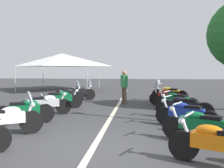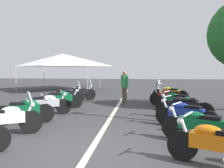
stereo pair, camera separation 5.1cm
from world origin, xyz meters
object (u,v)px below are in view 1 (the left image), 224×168
object	(u,v)px
motorcycle_right_row_1	(201,126)
motorcycle_right_row_4	(176,101)
motorcycle_right_row_0	(218,144)
motorcycle_left_row_3	(45,104)
motorcycle_left_row_1	(5,119)
motorcycle_left_row_6	(78,93)
motorcycle_right_row_2	(186,113)
motorcycle_left_row_4	(60,99)
motorcycle_right_row_3	(183,106)
motorcycle_left_row_5	(66,95)
bystander_2	(124,84)
motorcycle_right_row_6	(169,93)
motorcycle_left_row_2	(25,110)
event_tent	(62,60)
motorcycle_right_row_5	(168,97)

from	to	relation	value
motorcycle_right_row_1	motorcycle_right_row_4	bearing A→B (deg)	-61.61
motorcycle_right_row_0	motorcycle_left_row_3	bearing A→B (deg)	-16.24
motorcycle_left_row_1	motorcycle_right_row_1	size ratio (longest dim) A/B	0.97
motorcycle_left_row_6	motorcycle_left_row_1	bearing A→B (deg)	-120.82
motorcycle_left_row_6	motorcycle_right_row_1	xyz separation A→B (m)	(-7.90, -5.18, -0.03)
motorcycle_right_row_2	motorcycle_left_row_4	bearing A→B (deg)	-2.34
motorcycle_left_row_1	motorcycle_left_row_6	xyz separation A→B (m)	(7.85, -0.10, -0.00)
motorcycle_right_row_3	motorcycle_left_row_1	bearing A→B (deg)	55.29
motorcycle_left_row_5	bystander_2	distance (m)	3.17
motorcycle_left_row_4	motorcycle_right_row_4	distance (m)	5.33
motorcycle_right_row_3	motorcycle_right_row_6	bearing A→B (deg)	-64.88
motorcycle_left_row_2	motorcycle_left_row_5	world-z (taller)	motorcycle_left_row_5
bystander_2	motorcycle_right_row_4	bearing A→B (deg)	91.00
motorcycle_left_row_6	bystander_2	size ratio (longest dim) A/B	1.10
motorcycle_right_row_1	motorcycle_right_row_3	world-z (taller)	motorcycle_right_row_3
motorcycle_right_row_4	motorcycle_right_row_1	bearing A→B (deg)	124.64
motorcycle_left_row_3	motorcycle_left_row_4	distance (m)	1.67
event_tent	bystander_2	bearing A→B (deg)	-143.05
motorcycle_right_row_5	event_tent	bearing A→B (deg)	-21.11
bystander_2	event_tent	distance (m)	10.07
motorcycle_left_row_4	event_tent	bearing A→B (deg)	81.74
motorcycle_left_row_6	motorcycle_right_row_0	distance (m)	10.75
motorcycle_left_row_2	motorcycle_right_row_3	world-z (taller)	motorcycle_right_row_3
motorcycle_left_row_1	motorcycle_right_row_3	size ratio (longest dim) A/B	0.90
motorcycle_right_row_0	motorcycle_left_row_5	bearing A→B (deg)	-30.11
motorcycle_left_row_3	motorcycle_left_row_5	xyz separation A→B (m)	(3.22, 0.10, 0.01)
motorcycle_right_row_1	motorcycle_left_row_6	bearing A→B (deg)	-27.88
motorcycle_right_row_1	motorcycle_right_row_6	xyz separation A→B (m)	(8.08, -0.13, 0.03)
motorcycle_left_row_4	motorcycle_right_row_1	world-z (taller)	motorcycle_left_row_4
motorcycle_left_row_5	motorcycle_left_row_6	bearing A→B (deg)	46.83
motorcycle_right_row_4	motorcycle_right_row_5	size ratio (longest dim) A/B	0.94
motorcycle_left_row_4	motorcycle_right_row_1	distance (m)	7.22
motorcycle_right_row_3	motorcycle_right_row_4	bearing A→B (deg)	-62.90
motorcycle_right_row_2	motorcycle_right_row_3	size ratio (longest dim) A/B	0.92
motorcycle_right_row_5	event_tent	distance (m)	11.99
motorcycle_left_row_6	motorcycle_right_row_0	size ratio (longest dim) A/B	1.07
motorcycle_left_row_3	motorcycle_right_row_6	distance (m)	7.31
motorcycle_right_row_2	motorcycle_right_row_5	bearing A→B (deg)	-60.58
motorcycle_left_row_5	event_tent	xyz separation A→B (m)	(8.35, 2.88, 2.18)
motorcycle_left_row_5	motorcycle_right_row_5	size ratio (longest dim) A/B	0.94
motorcycle_left_row_1	motorcycle_right_row_2	xyz separation A→B (m)	(1.68, -5.20, -0.03)
motorcycle_left_row_5	motorcycle_right_row_5	bearing A→B (deg)	-32.44
motorcycle_left_row_1	event_tent	xyz separation A→B (m)	(14.77, 3.07, 2.17)
motorcycle_right_row_0	event_tent	xyz separation A→B (m)	(16.37, 8.29, 2.20)
motorcycle_right_row_3	motorcycle_left_row_3	bearing A→B (deg)	24.14
motorcycle_right_row_2	motorcycle_left_row_2	bearing A→B (deg)	30.36
motorcycle_left_row_1	motorcycle_left_row_2	size ratio (longest dim) A/B	0.99
motorcycle_right_row_0	motorcycle_right_row_3	xyz separation A→B (m)	(4.66, -0.15, 0.02)
motorcycle_left_row_5	motorcycle_right_row_6	world-z (taller)	motorcycle_right_row_6
motorcycle_right_row_0	motorcycle_right_row_6	size ratio (longest dim) A/B	0.93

